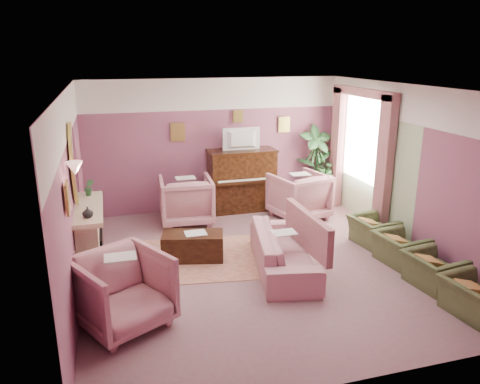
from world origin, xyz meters
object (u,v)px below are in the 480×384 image
object	(u,v)px
piano	(242,181)
floral_armchair_front	(123,288)
television	(242,138)
sofa	(284,243)
floral_armchair_right	(299,193)
olive_chair_d	(373,226)
floral_armchair_left	(186,198)
coffee_table	(193,246)
olive_chair_b	(434,265)
olive_chair_c	(400,244)
side_table	(321,189)
olive_chair_a	(475,292)

from	to	relation	value
piano	floral_armchair_front	distance (m)	4.76
television	sofa	world-z (taller)	television
piano	floral_armchair_front	xyz separation A→B (m)	(-2.68, -3.93, -0.12)
floral_armchair_right	floral_armchair_front	distance (m)	4.80
floral_armchair_front	olive_chair_d	size ratio (longest dim) A/B	1.36
floral_armchair_left	coffee_table	bearing A→B (deg)	-96.40
olive_chair_b	coffee_table	bearing A→B (deg)	149.19
sofa	floral_armchair_right	bearing A→B (deg)	61.34
floral_armchair_right	olive_chair_b	distance (m)	3.38
olive_chair_d	floral_armchair_left	bearing A→B (deg)	146.32
sofa	floral_armchair_left	distance (m)	2.72
coffee_table	floral_armchair_front	bearing A→B (deg)	-124.83
floral_armchair_front	olive_chair_c	world-z (taller)	floral_armchair_front
floral_armchair_front	olive_chair_d	bearing A→B (deg)	18.17
piano	floral_armchair_front	bearing A→B (deg)	-124.31
piano	side_table	world-z (taller)	piano
side_table	floral_armchair_left	bearing A→B (deg)	-173.42
side_table	olive_chair_a	bearing A→B (deg)	-91.30
floral_armchair_front	olive_chair_b	distance (m)	4.40
floral_armchair_left	olive_chair_b	bearing A→B (deg)	-50.47
piano	olive_chair_a	distance (m)	5.24
television	side_table	xyz separation A→B (m)	(1.82, -0.07, -1.25)
olive_chair_d	side_table	xyz separation A→B (m)	(0.11, 2.36, 0.01)
coffee_table	olive_chair_d	bearing A→B (deg)	-4.81
coffee_table	olive_chair_a	distance (m)	4.21
olive_chair_a	piano	bearing A→B (deg)	109.10
floral_armchair_right	olive_chair_c	world-z (taller)	floral_armchair_right
floral_armchair_left	floral_armchair_right	bearing A→B (deg)	-8.56
floral_armchair_left	floral_armchair_front	distance (m)	3.71
sofa	olive_chair_b	distance (m)	2.22
coffee_table	floral_armchair_left	size ratio (longest dim) A/B	0.95
piano	television	xyz separation A→B (m)	(0.00, -0.05, 0.95)
olive_chair_c	side_table	distance (m)	3.19
coffee_table	floral_armchair_front	world-z (taller)	floral_armchair_front
coffee_table	olive_chair_d	world-z (taller)	olive_chair_d
floral_armchair_left	olive_chair_d	world-z (taller)	floral_armchair_left
sofa	olive_chair_b	bearing A→B (deg)	-31.71
television	olive_chair_d	distance (m)	3.23
floral_armchair_front	side_table	world-z (taller)	floral_armchair_front
floral_armchair_front	olive_chair_c	xyz separation A→B (m)	(4.39, 0.62, -0.19)
floral_armchair_front	olive_chair_a	distance (m)	4.51
coffee_table	side_table	distance (m)	3.92
olive_chair_a	olive_chair_d	xyz separation A→B (m)	(0.00, 2.46, 0.00)
olive_chair_b	television	bearing A→B (deg)	112.79
floral_armchair_left	olive_chair_a	xyz separation A→B (m)	(3.01, -4.46, -0.19)
floral_armchair_left	television	bearing A→B (deg)	18.42
olive_chair_b	olive_chair_d	bearing A→B (deg)	90.00
olive_chair_c	floral_armchair_front	bearing A→B (deg)	-171.95
piano	floral_armchair_left	size ratio (longest dim) A/B	1.33
coffee_table	olive_chair_a	size ratio (longest dim) A/B	1.29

